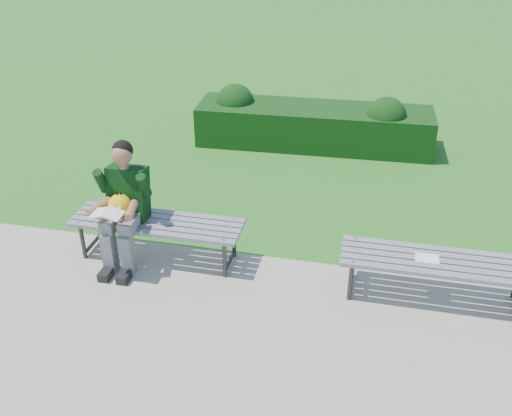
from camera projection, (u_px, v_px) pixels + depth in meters
ground at (270, 258)px, 6.17m from camera, size 80.00×80.00×0.00m
walkway at (229, 376)px, 4.67m from camera, size 30.00×3.50×0.02m
hedge at (312, 123)px, 8.70m from camera, size 3.57×1.02×0.87m
bench_left at (157, 225)px, 5.96m from camera, size 1.80×0.50×0.46m
bench_right at (437, 265)px, 5.35m from camera, size 1.80×0.50×0.46m
seated_boy at (123, 202)px, 5.79m from camera, size 0.56×0.76×1.31m
paper_sheet at (427, 258)px, 5.34m from camera, size 0.22×0.16×0.01m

